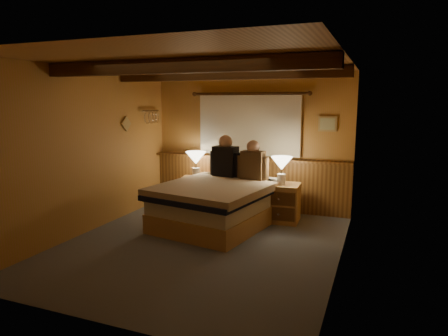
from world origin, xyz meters
The scene contains 19 objects.
floor centered at (0.00, 0.00, 0.00)m, with size 4.20×4.20×0.00m, color #555C65.
ceiling centered at (0.00, 0.00, 2.40)m, with size 4.20×4.20×0.00m, color #C38A49.
wall_back centered at (0.00, 2.10, 1.20)m, with size 3.60×3.60×0.00m, color #B67841.
wall_left centered at (-1.80, 0.00, 1.20)m, with size 4.20×4.20×0.00m, color #B67841.
wall_right centered at (1.80, 0.00, 1.20)m, with size 4.20×4.20×0.00m, color #B67841.
wall_front centered at (0.00, -2.10, 1.20)m, with size 3.60×3.60×0.00m, color #B67841.
wainscot centered at (0.00, 2.04, 0.49)m, with size 3.60×0.23×0.94m.
curtain_window centered at (0.00, 2.03, 1.52)m, with size 2.18×0.09×1.11m.
ceiling_beams centered at (0.00, 0.15, 2.31)m, with size 3.60×1.65×0.16m.
coat_rail centered at (-1.72, 1.58, 1.67)m, with size 0.05×0.55×0.24m.
framed_print centered at (1.35, 2.08, 1.55)m, with size 0.30×0.04×0.25m.
bed centered at (-0.12, 0.88, 0.35)m, with size 1.80×2.17×0.67m.
nightstand_left centered at (-0.92, 1.75, 0.27)m, with size 0.58×0.54×0.55m.
nightstand_right centered at (0.75, 1.45, 0.31)m, with size 0.59×0.53×0.61m.
lamp_left centered at (-0.89, 1.72, 0.88)m, with size 0.37×0.37×0.48m.
lamp_right centered at (0.75, 1.41, 0.93)m, with size 0.34×0.34×0.45m.
person_left centered at (-0.25, 1.53, 0.95)m, with size 0.59×0.29×0.72m.
person_right centered at (0.27, 1.43, 0.93)m, with size 0.54×0.25×0.66m.
duffel_bag centered at (-0.94, 1.59, 0.14)m, with size 0.48×0.32×0.33m.
Camera 1 is at (2.18, -4.70, 1.92)m, focal length 32.00 mm.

